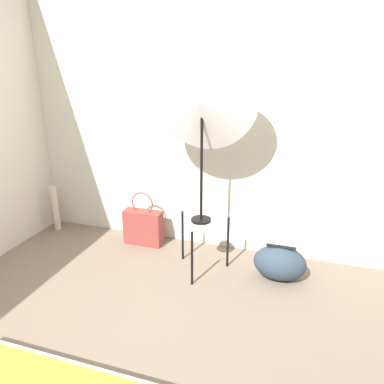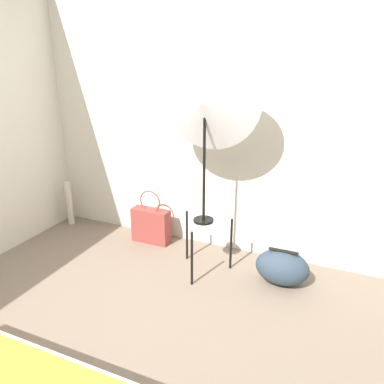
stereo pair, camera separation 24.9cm
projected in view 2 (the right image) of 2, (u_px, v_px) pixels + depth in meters
The scene contains 5 objects.
wall_back at pixel (204, 107), 3.25m from camera, with size 8.00×0.05×2.60m.
photo_umbrella at pixel (205, 102), 2.72m from camera, with size 0.82×0.38×1.83m.
tote_bag at pixel (151, 225), 3.63m from camera, with size 0.37×0.13×0.53m.
duffel_bag at pixel (282, 267), 2.96m from camera, with size 0.42×0.29×0.29m.
paper_roll at pixel (69, 203), 3.99m from camera, with size 0.07×0.07×0.47m.
Camera 2 is at (1.23, -0.94, 1.71)m, focal length 35.00 mm.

